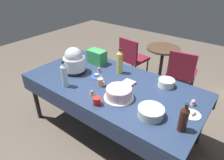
{
  "coord_description": "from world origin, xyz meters",
  "views": [
    {
      "loc": [
        1.25,
        -1.63,
        2.01
      ],
      "look_at": [
        0.0,
        0.0,
        0.8
      ],
      "focal_mm": 31.57,
      "sensor_mm": 36.0,
      "label": 1
    }
  ],
  "objects": [
    {
      "name": "ceramic_snack_bowl",
      "position": [
        0.55,
        0.35,
        0.79
      ],
      "size": [
        0.19,
        0.19,
        0.09
      ],
      "primitive_type": "cylinder",
      "color": "silver",
      "rests_on": "potluck_table"
    },
    {
      "name": "cupcake_lemon",
      "position": [
        0.92,
        0.17,
        0.78
      ],
      "size": [
        0.05,
        0.05,
        0.07
      ],
      "color": "beige",
      "rests_on": "potluck_table"
    },
    {
      "name": "ground",
      "position": [
        0.0,
        0.0,
        0.0
      ],
      "size": [
        9.0,
        9.0,
        0.0
      ],
      "primitive_type": "plane",
      "color": "brown"
    },
    {
      "name": "glass_salad_bowl",
      "position": [
        0.66,
        -0.25,
        0.8
      ],
      "size": [
        0.25,
        0.25,
        0.09
      ],
      "primitive_type": "cylinder",
      "color": "#B2C6BC",
      "rests_on": "potluck_table"
    },
    {
      "name": "slow_cooker",
      "position": [
        -0.58,
        -0.07,
        0.91
      ],
      "size": [
        0.29,
        0.29,
        0.35
      ],
      "color": "black",
      "rests_on": "potluck_table"
    },
    {
      "name": "soda_bottle_water",
      "position": [
        -0.4,
        -0.38,
        0.9
      ],
      "size": [
        0.08,
        0.08,
        0.32
      ],
      "color": "silver",
      "rests_on": "potluck_table"
    },
    {
      "name": "soda_carton",
      "position": [
        -0.53,
        0.33,
        0.85
      ],
      "size": [
        0.26,
        0.16,
        0.2
      ],
      "primitive_type": "cube",
      "rotation": [
        0.0,
        0.0,
        -0.01
      ],
      "color": "#338C4C",
      "rests_on": "potluck_table"
    },
    {
      "name": "potluck_table",
      "position": [
        0.0,
        0.0,
        0.69
      ],
      "size": [
        2.2,
        1.1,
        0.75
      ],
      "color": "navy",
      "rests_on": "ground"
    },
    {
      "name": "frosted_layer_cake",
      "position": [
        0.24,
        -0.19,
        0.81
      ],
      "size": [
        0.33,
        0.33,
        0.13
      ],
      "color": "silver",
      "rests_on": "potluck_table"
    },
    {
      "name": "cupcake_rose",
      "position": [
        -0.32,
        0.14,
        0.78
      ],
      "size": [
        0.05,
        0.05,
        0.07
      ],
      "color": "beige",
      "rests_on": "potluck_table"
    },
    {
      "name": "cupcake_mint",
      "position": [
        -0.02,
        -0.34,
        0.78
      ],
      "size": [
        0.05,
        0.05,
        0.07
      ],
      "color": "beige",
      "rests_on": "potluck_table"
    },
    {
      "name": "maroon_chair_right",
      "position": [
        0.41,
        1.36,
        0.49
      ],
      "size": [
        0.5,
        0.5,
        0.85
      ],
      "color": "maroon",
      "rests_on": "ground"
    },
    {
      "name": "soda_bottle_ginger_ale",
      "position": [
        -0.09,
        0.28,
        0.91
      ],
      "size": [
        0.08,
        0.08,
        0.34
      ],
      "color": "gold",
      "rests_on": "potluck_table"
    },
    {
      "name": "paper_napkin_stack",
      "position": [
        0.16,
        0.12,
        0.76
      ],
      "size": [
        0.14,
        0.14,
        0.02
      ],
      "primitive_type": "cube",
      "rotation": [
        0.0,
        0.0,
        -0.03
      ],
      "color": "pink",
      "rests_on": "potluck_table"
    },
    {
      "name": "dessert_plate_white",
      "position": [
        0.97,
        0.01,
        0.76
      ],
      "size": [
        0.17,
        0.17,
        0.05
      ],
      "color": "white",
      "rests_on": "potluck_table"
    },
    {
      "name": "round_cafe_table",
      "position": [
        -0.05,
        1.58,
        0.5
      ],
      "size": [
        0.6,
        0.6,
        0.72
      ],
      "color": "#473323",
      "rests_on": "ground"
    },
    {
      "name": "dessert_plate_cobalt",
      "position": [
        -0.25,
        0.0,
        0.76
      ],
      "size": [
        0.14,
        0.14,
        0.05
      ],
      "color": "#2D4CB2",
      "rests_on": "potluck_table"
    },
    {
      "name": "soda_bottle_cola",
      "position": [
        0.96,
        -0.25,
        0.88
      ],
      "size": [
        0.08,
        0.08,
        0.28
      ],
      "color": "#33190F",
      "rests_on": "potluck_table"
    },
    {
      "name": "dessert_plate_sage",
      "position": [
        -0.88,
        0.3,
        0.76
      ],
      "size": [
        0.15,
        0.15,
        0.04
      ],
      "color": "#8CA87F",
      "rests_on": "potluck_table"
    },
    {
      "name": "maroon_chair_left",
      "position": [
        -0.56,
        1.36,
        0.49
      ],
      "size": [
        0.49,
        0.49,
        0.85
      ],
      "color": "maroon",
      "rests_on": "ground"
    },
    {
      "name": "coffee_mug_red",
      "position": [
        0.13,
        -0.42,
        0.79
      ],
      "size": [
        0.12,
        0.08,
        0.08
      ],
      "color": "#B2231E",
      "rests_on": "potluck_table"
    },
    {
      "name": "coffee_mug_tan",
      "position": [
        -0.08,
        -0.12,
        0.8
      ],
      "size": [
        0.12,
        0.07,
        0.1
      ],
      "color": "tan",
      "rests_on": "potluck_table"
    }
  ]
}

